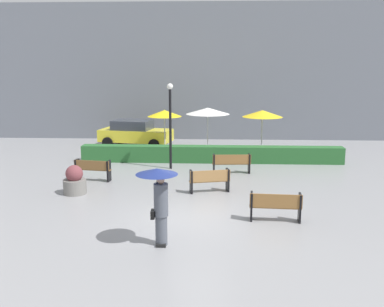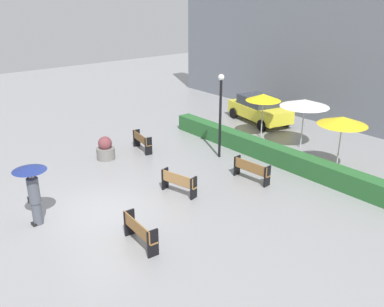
{
  "view_description": "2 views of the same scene",
  "coord_description": "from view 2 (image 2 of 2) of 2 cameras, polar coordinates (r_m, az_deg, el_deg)",
  "views": [
    {
      "loc": [
        0.73,
        -13.09,
        4.71
      ],
      "look_at": [
        -0.12,
        5.36,
        1.04
      ],
      "focal_mm": 41.15,
      "sensor_mm": 36.0,
      "label": 1
    },
    {
      "loc": [
        12.27,
        -5.84,
        7.41
      ],
      "look_at": [
        -0.09,
        4.33,
        1.14
      ],
      "focal_mm": 39.03,
      "sensor_mm": 36.0,
      "label": 2
    }
  ],
  "objects": [
    {
      "name": "ground_plane",
      "position": [
        15.47,
        -12.38,
        -7.77
      ],
      "size": [
        60.0,
        60.0,
        0.0
      ],
      "primitive_type": "plane",
      "color": "gray"
    },
    {
      "name": "bench_far_left",
      "position": [
        20.67,
        -6.9,
        1.77
      ],
      "size": [
        1.56,
        0.58,
        0.88
      ],
      "color": "brown",
      "rests_on": "ground"
    },
    {
      "name": "bench_back_row",
      "position": [
        17.43,
        8.09,
        -2.16
      ],
      "size": [
        1.72,
        0.49,
        0.87
      ],
      "color": "olive",
      "rests_on": "ground"
    },
    {
      "name": "bench_mid_center",
      "position": [
        16.16,
        -1.87,
        -3.9
      ],
      "size": [
        1.57,
        0.7,
        0.88
      ],
      "color": "#9E7242",
      "rests_on": "ground"
    },
    {
      "name": "bench_near_right",
      "position": [
        13.12,
        -7.2,
        -10.44
      ],
      "size": [
        1.61,
        0.47,
        0.9
      ],
      "color": "olive",
      "rests_on": "ground"
    },
    {
      "name": "pedestrian_with_umbrella",
      "position": [
        14.73,
        -20.99,
        -4.07
      ],
      "size": [
        1.11,
        1.11,
        2.11
      ],
      "color": "#4C515B",
      "rests_on": "ground"
    },
    {
      "name": "planter_pot",
      "position": [
        19.94,
        -11.74,
        0.56
      ],
      "size": [
        0.86,
        0.86,
        1.1
      ],
      "color": "slate",
      "rests_on": "ground"
    },
    {
      "name": "lamp_post",
      "position": [
        19.21,
        3.91,
        6.29
      ],
      "size": [
        0.28,
        0.28,
        3.95
      ],
      "color": "black",
      "rests_on": "ground"
    },
    {
      "name": "patio_umbrella_yellow",
      "position": [
        22.32,
        9.73,
        7.57
      ],
      "size": [
        1.85,
        1.85,
        2.38
      ],
      "color": "silver",
      "rests_on": "ground"
    },
    {
      "name": "patio_umbrella_white",
      "position": [
        21.15,
        15.15,
        6.68
      ],
      "size": [
        2.39,
        2.39,
        2.48
      ],
      "color": "silver",
      "rests_on": "ground"
    },
    {
      "name": "patio_umbrella_yellow_far",
      "position": [
        18.67,
        19.89,
        4.22
      ],
      "size": [
        2.08,
        2.08,
        2.48
      ],
      "color": "silver",
      "rests_on": "ground"
    },
    {
      "name": "hedge_strip",
      "position": [
        19.63,
        10.69,
        0.11
      ],
      "size": [
        12.96,
        0.7,
        0.82
      ],
      "primitive_type": "cube",
      "color": "#28602D",
      "rests_on": "ground"
    },
    {
      "name": "building_facade",
      "position": [
        25.24,
        21.63,
        12.94
      ],
      "size": [
        28.0,
        1.2,
        8.67
      ],
      "primitive_type": "cube",
      "color": "slate",
      "rests_on": "ground"
    },
    {
      "name": "parked_car",
      "position": [
        25.4,
        9.15,
        6.06
      ],
      "size": [
        4.46,
        2.61,
        1.57
      ],
      "color": "yellow",
      "rests_on": "ground"
    }
  ]
}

